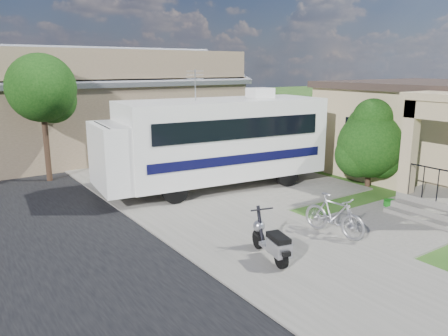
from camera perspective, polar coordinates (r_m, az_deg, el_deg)
ground at (r=11.21m, az=9.51°, el=-8.56°), size 120.00×120.00×0.00m
sidewalk_slab at (r=18.97m, az=-14.27°, el=0.31°), size 4.00×80.00×0.06m
driveway_slab at (r=15.38m, az=1.89°, el=-2.27°), size 7.00×6.00×0.05m
walk_slab at (r=12.84m, az=22.44°, el=-6.46°), size 4.00×3.00×0.05m
house at (r=18.62m, az=26.66°, el=4.55°), size 9.47×7.80×3.54m
warehouse at (r=22.70m, az=-15.74°, el=7.30°), size 12.50×8.40×5.04m
street_tree_a at (r=16.88m, az=-22.43°, el=9.24°), size 2.44×2.40×4.58m
street_tree_b at (r=26.71m, az=-27.25°, el=10.18°), size 2.44×2.40×4.73m
motorhome at (r=14.77m, az=-1.20°, el=3.77°), size 7.97×3.26×3.97m
shrub at (r=15.93m, az=18.55°, el=3.27°), size 2.50×2.38×3.06m
scooter at (r=9.48m, az=6.27°, el=-9.62°), size 0.68×1.53×1.01m
bicycle at (r=11.06m, az=14.17°, el=-6.28°), size 0.72×1.75×1.02m
garden_hose at (r=13.97m, az=20.96°, el=-4.47°), size 0.42×0.42×0.19m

